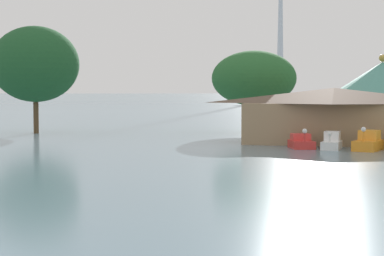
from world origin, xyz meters
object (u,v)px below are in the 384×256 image
object	(u,v)px
pedal_boat_orange	(368,142)
green_roof_pavilion	(382,95)
pedal_boat_red	(301,142)
pedal_boat_white	(332,142)
boathouse	(334,114)
shoreline_tree_mid	(254,78)
shoreline_tree_tall_left	(35,64)

from	to	relation	value
pedal_boat_orange	green_roof_pavilion	bearing A→B (deg)	-169.35
pedal_boat_red	pedal_boat_white	distance (m)	2.29
boathouse	shoreline_tree_mid	bearing A→B (deg)	127.09
shoreline_tree_tall_left	pedal_boat_white	bearing A→B (deg)	-19.67
pedal_boat_white	boathouse	size ratio (longest dim) A/B	0.18
shoreline_tree_tall_left	shoreline_tree_mid	size ratio (longest dim) A/B	1.26
pedal_boat_white	green_roof_pavilion	xyz separation A→B (m)	(4.15, 14.08, 3.44)
green_roof_pavilion	pedal_boat_white	bearing A→B (deg)	-106.43
pedal_boat_orange	green_roof_pavilion	distance (m)	14.95
pedal_boat_white	shoreline_tree_mid	distance (m)	19.11
pedal_boat_white	shoreline_tree_tall_left	xyz separation A→B (m)	(-30.04, 10.74, 6.56)
green_roof_pavilion	shoreline_tree_mid	bearing A→B (deg)	169.60
pedal_boat_orange	shoreline_tree_mid	bearing A→B (deg)	-130.04
boathouse	green_roof_pavilion	size ratio (longest dim) A/B	1.48
pedal_boat_red	shoreline_tree_tall_left	bearing A→B (deg)	-127.83
pedal_boat_white	shoreline_tree_mid	bearing A→B (deg)	-147.36
pedal_boat_orange	pedal_boat_white	bearing A→B (deg)	-81.97
pedal_boat_red	green_roof_pavilion	world-z (taller)	green_roof_pavilion
shoreline_tree_tall_left	shoreline_tree_mid	world-z (taller)	shoreline_tree_tall_left
pedal_boat_red	boathouse	xyz separation A→B (m)	(2.25, 5.06, 1.97)
pedal_boat_red	boathouse	world-z (taller)	boathouse
pedal_boat_red	shoreline_tree_tall_left	distance (m)	30.42
boathouse	shoreline_tree_tall_left	bearing A→B (deg)	169.76
pedal_boat_white	boathouse	world-z (taller)	boathouse
pedal_boat_red	shoreline_tree_mid	world-z (taller)	shoreline_tree_mid
green_roof_pavilion	shoreline_tree_mid	world-z (taller)	shoreline_tree_mid
green_roof_pavilion	shoreline_tree_tall_left	distance (m)	34.50
pedal_boat_red	pedal_boat_orange	bearing A→B (deg)	65.35
green_roof_pavilion	shoreline_tree_mid	distance (m)	12.87
green_roof_pavilion	boathouse	bearing A→B (deg)	-115.46
boathouse	shoreline_tree_tall_left	size ratio (longest dim) A/B	1.42
green_roof_pavilion	shoreline_tree_mid	xyz separation A→B (m)	(-12.55, 2.30, 1.68)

